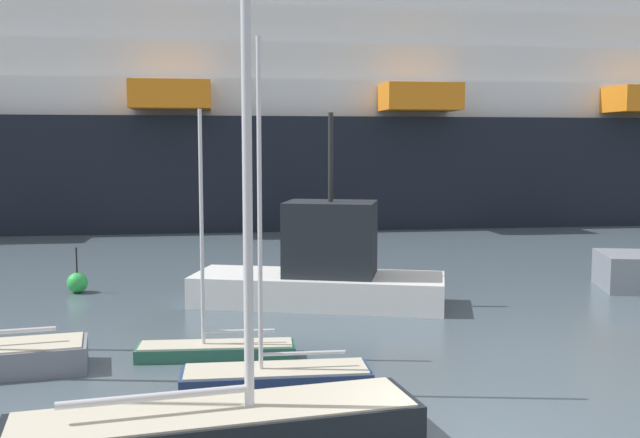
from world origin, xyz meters
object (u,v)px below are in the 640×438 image
(sailboat_2, at_px, (218,420))
(channel_buoy_1, at_px, (77,282))
(sailboat_7, at_px, (276,377))
(fishing_boat_0, at_px, (323,269))
(cruise_ship, at_px, (281,107))
(sailboat_4, at_px, (216,346))

(sailboat_2, height_order, channel_buoy_1, sailboat_2)
(sailboat_7, bearing_deg, channel_buoy_1, -60.57)
(fishing_boat_0, relative_size, cruise_ship, 0.07)
(fishing_boat_0, bearing_deg, cruise_ship, 105.06)
(sailboat_2, relative_size, sailboat_4, 2.13)
(sailboat_7, bearing_deg, sailboat_4, -64.43)
(sailboat_7, distance_m, cruise_ship, 39.51)
(sailboat_4, height_order, sailboat_7, sailboat_7)
(cruise_ship, bearing_deg, fishing_boat_0, -92.42)
(fishing_boat_0, bearing_deg, sailboat_2, -89.39)
(sailboat_4, xyz_separation_m, sailboat_7, (1.20, -2.92, 0.07))
(sailboat_4, height_order, cruise_ship, cruise_ship)
(sailboat_2, bearing_deg, sailboat_4, 82.36)
(sailboat_2, relative_size, channel_buoy_1, 7.98)
(sailboat_4, relative_size, fishing_boat_0, 0.71)
(sailboat_2, xyz_separation_m, channel_buoy_1, (-4.57, 15.10, -0.28))
(sailboat_2, distance_m, cruise_ship, 42.59)
(sailboat_4, distance_m, fishing_boat_0, 6.85)
(sailboat_7, xyz_separation_m, cruise_ship, (4.85, 38.43, 7.79))
(sailboat_7, height_order, fishing_boat_0, sailboat_7)
(sailboat_2, height_order, fishing_boat_0, sailboat_2)
(channel_buoy_1, bearing_deg, cruise_ship, 67.79)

